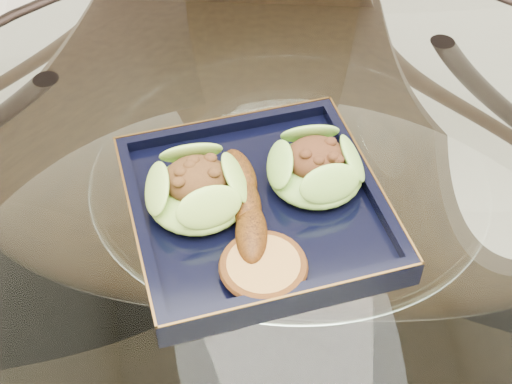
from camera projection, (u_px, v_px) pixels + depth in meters
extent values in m
cylinder|color=white|center=(287.00, 207.00, 0.81)|extent=(1.10, 1.10, 0.01)
torus|color=black|center=(287.00, 207.00, 0.81)|extent=(1.13, 1.13, 0.02)
cylinder|color=black|center=(402.00, 216.00, 1.31)|extent=(0.04, 0.04, 0.75)
cylinder|color=black|center=(94.00, 254.00, 1.25)|extent=(0.04, 0.04, 0.75)
cube|color=#321F10|center=(240.00, 176.00, 1.27)|extent=(0.48, 0.48, 0.04)
cylinder|color=#321F10|center=(143.00, 327.00, 1.33)|extent=(0.03, 0.03, 0.43)
cylinder|color=#321F10|center=(329.00, 337.00, 1.31)|extent=(0.03, 0.03, 0.43)
cylinder|color=#321F10|center=(169.00, 192.00, 1.57)|extent=(0.03, 0.03, 0.43)
cylinder|color=#321F10|center=(328.00, 199.00, 1.55)|extent=(0.03, 0.03, 0.43)
cube|color=black|center=(256.00, 211.00, 0.78)|extent=(0.30, 0.30, 0.02)
ellipsoid|color=#72A931|center=(197.00, 191.00, 0.76)|extent=(0.14, 0.14, 0.04)
ellipsoid|color=#5A9B2D|center=(315.00, 169.00, 0.79)|extent=(0.14, 0.14, 0.04)
ellipsoid|color=#61300A|center=(245.00, 203.00, 0.76)|extent=(0.03, 0.16, 0.03)
cylinder|color=#B2813B|center=(263.00, 267.00, 0.71)|extent=(0.09, 0.09, 0.01)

